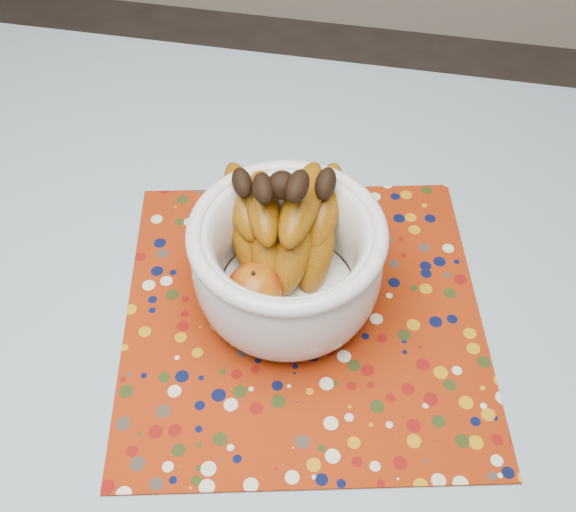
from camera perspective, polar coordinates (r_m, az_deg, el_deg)
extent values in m
cube|color=brown|center=(0.87, -7.82, -10.25)|extent=(1.20, 1.20, 0.04)
cylinder|color=brown|center=(1.63, -19.30, 3.21)|extent=(0.06, 0.06, 0.71)
cylinder|color=brown|center=(1.49, 19.76, -2.51)|extent=(0.06, 0.06, 0.71)
cube|color=#6288A4|center=(0.85, -8.00, -9.44)|extent=(1.32, 1.32, 0.01)
cube|color=maroon|center=(0.88, 1.29, -4.96)|extent=(0.55, 0.55, 0.00)
cylinder|color=silver|center=(0.88, -0.06, -3.41)|extent=(0.12, 0.12, 0.01)
cylinder|color=silver|center=(0.87, -0.06, -2.95)|extent=(0.17, 0.17, 0.01)
torus|color=silver|center=(0.78, -0.07, 2.03)|extent=(0.24, 0.24, 0.02)
ellipsoid|color=#701604|center=(0.83, -2.86, -2.84)|extent=(0.07, 0.07, 0.06)
sphere|color=black|center=(0.80, -0.52, 6.01)|extent=(0.04, 0.04, 0.04)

